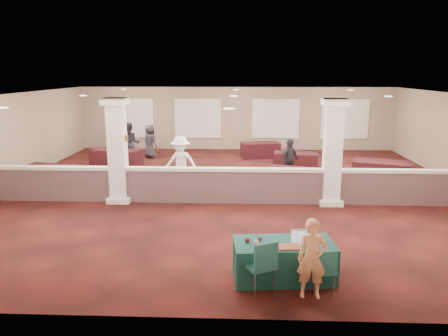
{
  "coord_description": "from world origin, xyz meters",
  "views": [
    {
      "loc": [
        0.3,
        -14.45,
        3.97
      ],
      "look_at": [
        -0.23,
        -2.0,
        1.21
      ],
      "focal_mm": 35.0,
      "sensor_mm": 36.0,
      "label": 1
    }
  ],
  "objects_px": {
    "attendee_b": "(181,163)",
    "attendee_a": "(130,144)",
    "woman": "(312,259)",
    "far_table_back_center": "(260,150)",
    "far_table_front_left": "(50,176)",
    "attendee_c": "(289,160)",
    "far_table_front_center": "(291,178)",
    "near_table": "(284,260)",
    "conf_chair_side": "(262,262)",
    "attendee_d": "(150,141)",
    "far_table_front_right": "(382,172)",
    "far_table_back_right": "(296,161)",
    "far_table_back_left": "(117,159)",
    "conf_chair_main": "(323,267)"
  },
  "relations": [
    {
      "from": "far_table_back_left",
      "to": "attendee_c",
      "type": "xyz_separation_m",
      "value": [
        6.98,
        -1.7,
        0.37
      ]
    },
    {
      "from": "far_table_front_left",
      "to": "woman",
      "type": "bearing_deg",
      "value": -42.95
    },
    {
      "from": "far_table_front_left",
      "to": "attendee_b",
      "type": "height_order",
      "value": "attendee_b"
    },
    {
      "from": "attendee_b",
      "to": "attendee_c",
      "type": "distance_m",
      "value": 4.12
    },
    {
      "from": "attendee_b",
      "to": "attendee_a",
      "type": "bearing_deg",
      "value": 134.53
    },
    {
      "from": "near_table",
      "to": "far_table_front_center",
      "type": "bearing_deg",
      "value": 77.16
    },
    {
      "from": "far_table_front_right",
      "to": "far_table_back_center",
      "type": "bearing_deg",
      "value": 131.9
    },
    {
      "from": "attendee_c",
      "to": "attendee_d",
      "type": "relative_size",
      "value": 0.98
    },
    {
      "from": "far_table_back_center",
      "to": "far_table_back_right",
      "type": "distance_m",
      "value": 2.91
    },
    {
      "from": "near_table",
      "to": "conf_chair_side",
      "type": "height_order",
      "value": "conf_chair_side"
    },
    {
      "from": "far_table_back_center",
      "to": "attendee_b",
      "type": "bearing_deg",
      "value": -116.92
    },
    {
      "from": "woman",
      "to": "far_table_back_center",
      "type": "height_order",
      "value": "woman"
    },
    {
      "from": "attendee_d",
      "to": "far_table_back_right",
      "type": "bearing_deg",
      "value": -160.45
    },
    {
      "from": "far_table_front_right",
      "to": "far_table_back_left",
      "type": "height_order",
      "value": "far_table_front_right"
    },
    {
      "from": "far_table_back_left",
      "to": "far_table_back_center",
      "type": "relative_size",
      "value": 1.13
    },
    {
      "from": "far_table_front_left",
      "to": "attendee_a",
      "type": "xyz_separation_m",
      "value": [
        1.95,
        3.7,
        0.55
      ]
    },
    {
      "from": "near_table",
      "to": "attendee_d",
      "type": "bearing_deg",
      "value": 107.66
    },
    {
      "from": "far_table_back_center",
      "to": "attendee_a",
      "type": "relative_size",
      "value": 0.96
    },
    {
      "from": "far_table_back_center",
      "to": "woman",
      "type": "bearing_deg",
      "value": -88.19
    },
    {
      "from": "conf_chair_side",
      "to": "far_table_front_left",
      "type": "bearing_deg",
      "value": 106.34
    },
    {
      "from": "far_table_front_center",
      "to": "attendee_a",
      "type": "bearing_deg",
      "value": 150.56
    },
    {
      "from": "near_table",
      "to": "woman",
      "type": "height_order",
      "value": "woman"
    },
    {
      "from": "far_table_front_right",
      "to": "far_table_back_left",
      "type": "relative_size",
      "value": 1.01
    },
    {
      "from": "far_table_front_left",
      "to": "attendee_c",
      "type": "height_order",
      "value": "attendee_c"
    },
    {
      "from": "far_table_back_center",
      "to": "far_table_back_right",
      "type": "xyz_separation_m",
      "value": [
        1.35,
        -2.58,
        0.0
      ]
    },
    {
      "from": "far_table_front_right",
      "to": "attendee_d",
      "type": "bearing_deg",
      "value": 154.9
    },
    {
      "from": "far_table_front_right",
      "to": "attendee_c",
      "type": "height_order",
      "value": "attendee_c"
    },
    {
      "from": "conf_chair_side",
      "to": "far_table_front_left",
      "type": "relative_size",
      "value": 0.56
    },
    {
      "from": "far_table_front_center",
      "to": "far_table_back_left",
      "type": "height_order",
      "value": "far_table_back_left"
    },
    {
      "from": "conf_chair_side",
      "to": "far_table_back_left",
      "type": "height_order",
      "value": "conf_chair_side"
    },
    {
      "from": "near_table",
      "to": "far_table_back_center",
      "type": "bearing_deg",
      "value": 84.39
    },
    {
      "from": "far_table_front_left",
      "to": "far_table_back_right",
      "type": "xyz_separation_m",
      "value": [
        9.0,
        2.9,
        -0.01
      ]
    },
    {
      "from": "far_table_front_right",
      "to": "conf_chair_main",
      "type": "bearing_deg",
      "value": -113.53
    },
    {
      "from": "attendee_d",
      "to": "far_table_back_left",
      "type": "bearing_deg",
      "value": 106.5
    },
    {
      "from": "near_table",
      "to": "attendee_d",
      "type": "xyz_separation_m",
      "value": [
        -5.13,
        11.98,
        0.42
      ]
    },
    {
      "from": "near_table",
      "to": "far_table_back_right",
      "type": "relative_size",
      "value": 1.09
    },
    {
      "from": "woman",
      "to": "attendee_d",
      "type": "bearing_deg",
      "value": 116.24
    },
    {
      "from": "conf_chair_side",
      "to": "attendee_c",
      "type": "xyz_separation_m",
      "value": [
        1.37,
        8.58,
        0.18
      ]
    },
    {
      "from": "conf_chair_main",
      "to": "far_table_front_right",
      "type": "relative_size",
      "value": 0.43
    },
    {
      "from": "near_table",
      "to": "conf_chair_side",
      "type": "relative_size",
      "value": 1.92
    },
    {
      "from": "far_table_front_right",
      "to": "attendee_c",
      "type": "distance_m",
      "value": 3.34
    },
    {
      "from": "far_table_back_right",
      "to": "attendee_d",
      "type": "relative_size",
      "value": 1.12
    },
    {
      "from": "far_table_front_right",
      "to": "attendee_d",
      "type": "relative_size",
      "value": 1.28
    },
    {
      "from": "far_table_back_right",
      "to": "far_table_front_center",
      "type": "bearing_deg",
      "value": -99.78
    },
    {
      "from": "far_table_front_right",
      "to": "far_table_back_center",
      "type": "distance_m",
      "value": 6.29
    },
    {
      "from": "far_table_front_right",
      "to": "far_table_back_center",
      "type": "relative_size",
      "value": 1.14
    },
    {
      "from": "woman",
      "to": "far_table_back_left",
      "type": "distance_m",
      "value": 12.26
    },
    {
      "from": "far_table_front_center",
      "to": "far_table_front_left",
      "type": "bearing_deg",
      "value": 180.0
    },
    {
      "from": "attendee_d",
      "to": "attendee_a",
      "type": "bearing_deg",
      "value": 108.24
    },
    {
      "from": "conf_chair_main",
      "to": "far_table_front_left",
      "type": "relative_size",
      "value": 0.48
    }
  ]
}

